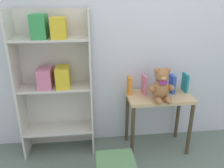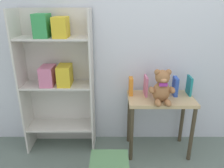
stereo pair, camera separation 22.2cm
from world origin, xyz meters
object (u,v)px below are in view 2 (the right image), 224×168
Objects in this scene: teddy_bear at (161,88)px; book_standing_blue at (174,86)px; book_standing_purple at (160,84)px; book_standing_teal at (188,85)px; book_standing_pink at (145,86)px; bookshelf_side at (57,73)px; book_standing_orange at (130,86)px; display_table at (159,107)px.

teddy_bear reaches higher than book_standing_blue.
book_standing_purple reaches higher than book_standing_teal.
book_standing_pink is 0.30m from book_standing_blue.
bookshelf_side is at bearing 168.35° from teddy_bear.
book_standing_purple reaches higher than book_standing_pink.
teddy_bear is 1.79× the size of book_standing_orange.
book_standing_blue is (0.30, -0.00, -0.01)m from book_standing_pink.
book_standing_orange is at bearing 176.74° from book_standing_purple.
book_standing_orange is (0.76, -0.03, -0.13)m from bookshelf_side.
book_standing_pink is at bearing 126.75° from teddy_bear.
teddy_bear is at bearing -103.43° from display_table.
teddy_bear is at bearing -98.48° from book_standing_purple.
teddy_bear is 0.38m from book_standing_teal.
bookshelf_side reaches higher than display_table.
book_standing_orange is 0.61m from book_standing_teal.
book_standing_orange is 0.95× the size of book_standing_teal.
display_table is 2.65× the size of book_standing_purple.
book_standing_purple is 1.30× the size of book_standing_teal.
book_standing_blue is at bearing 21.65° from display_table.
book_standing_teal is (0.15, 0.02, 0.00)m from book_standing_blue.
bookshelf_side reaches higher than book_standing_teal.
teddy_bear reaches higher than book_standing_purple.
book_standing_orange is at bearing -2.36° from bookshelf_side.
bookshelf_side is 2.25× the size of display_table.
display_table is 3.28× the size of book_standing_pink.
bookshelf_side is 4.57× the size of teddy_bear.
book_standing_blue is at bearing -2.26° from bookshelf_side.
display_table is at bearing -162.68° from book_standing_teal.
book_standing_orange is 0.31m from book_standing_purple.
teddy_bear reaches higher than book_standing_teal.
book_standing_pink is at bearing -2.76° from bookshelf_side.
display_table is 0.27m from book_standing_blue.
display_table is at bearing -24.57° from book_standing_pink.
book_standing_purple is at bearing -3.87° from book_standing_orange.
bookshelf_side is 0.92m from book_standing_pink.
book_standing_teal reaches higher than display_table.
book_standing_orange is 0.46m from book_standing_blue.
book_standing_orange is at bearing 179.74° from book_standing_blue.
book_standing_teal is (1.37, -0.02, -0.12)m from bookshelf_side.
book_standing_orange is 0.15m from book_standing_pink.
book_standing_teal is at bearing 5.02° from book_standing_purple.
bookshelf_side is at bearing 177.30° from book_standing_orange.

